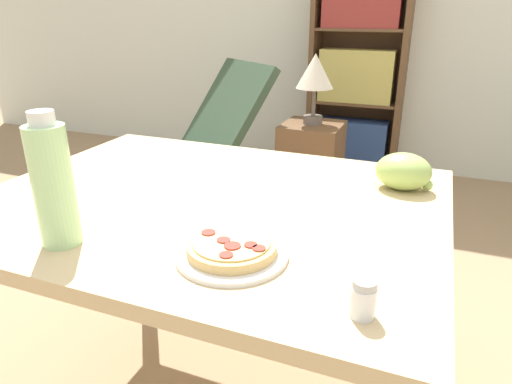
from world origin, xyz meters
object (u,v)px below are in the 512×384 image
Objects in this scene: drink_bottle at (53,184)px; pizza_on_plate at (232,250)px; bookshelf at (357,73)px; lounge_chair_near at (205,163)px; side_table at (310,169)px; table_lamp at (315,74)px; salt_shaker at (363,299)px; grape_bunch at (404,172)px.

pizza_on_plate is at bearing 12.26° from drink_bottle.
lounge_chair_near is at bearing -124.74° from bookshelf.
bookshelf is 1.02m from side_table.
table_lamp reaches higher than lounge_chair_near.
salt_shaker is 0.12× the size of side_table.
grape_bunch reaches higher than side_table.
grape_bunch is at bearing -7.86° from lounge_chair_near.
grape_bunch is at bearing 61.04° from pizza_on_plate.
table_lamp is at bearing 106.95° from salt_shaker.
bookshelf is at bearing 84.72° from table_lamp.
table_lamp is at bearing 89.38° from drink_bottle.
bookshelf reaches higher than pizza_on_plate.
drink_bottle is 0.62m from salt_shaker.
pizza_on_plate is 3.37× the size of salt_shaker.
salt_shaker is 2.88m from bookshelf.
lounge_chair_near is 1.35m from bookshelf.
lounge_chair_near is (-0.97, 1.70, -0.47)m from pizza_on_plate.
drink_bottle is 0.29× the size of lounge_chair_near.
grape_bunch is 0.58m from salt_shaker.
grape_bunch is at bearing -66.11° from side_table.
side_table is (-0.59, 1.93, -0.49)m from salt_shaker.
side_table is (0.64, 0.14, -0.01)m from lounge_chair_near.
drink_bottle reaches higher than pizza_on_plate.
bookshelf is 0.91m from table_lamp.
side_table is at bearing 48.74° from lounge_chair_near.
drink_bottle is (-0.62, -0.57, 0.08)m from grape_bunch.
salt_shaker is at bearing -19.11° from lounge_chair_near.
grape_bunch is 0.09× the size of bookshelf.
lounge_chair_near is at bearing 109.30° from drink_bottle.
side_table is 0.56m from table_lamp.
drink_bottle is 1.91m from table_lamp.
salt_shaker reaches higher than side_table.
lounge_chair_near is (-0.62, 1.77, -0.58)m from drink_bottle.
pizza_on_plate is 0.56× the size of table_lamp.
table_lamp reaches higher than side_table.
pizza_on_plate is at bearing 160.70° from salt_shaker.
table_lamp is (0.02, 1.91, -0.02)m from drink_bottle.
drink_bottle is at bearing 178.37° from salt_shaker.
bookshelf is at bearing 102.83° from grape_bunch.
table_lamp is (0.00, 0.00, 0.56)m from side_table.
side_table is at bearing 100.02° from pizza_on_plate.
pizza_on_plate is 0.37m from drink_bottle.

